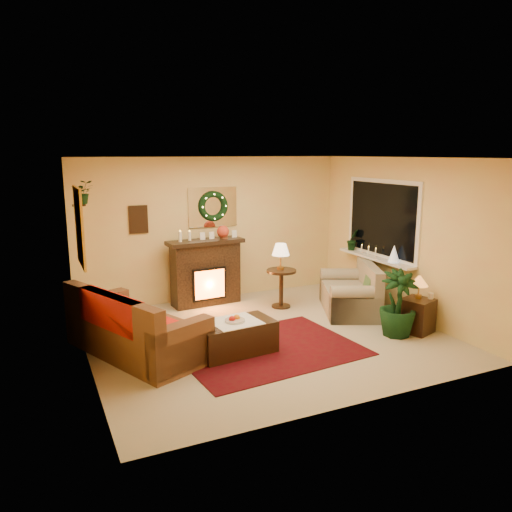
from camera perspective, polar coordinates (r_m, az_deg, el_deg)
name	(u,v)px	position (r m, az deg, el deg)	size (l,w,h in m)	color
floor	(266,336)	(7.49, 1.13, -9.15)	(5.00, 5.00, 0.00)	beige
ceiling	(267,158)	(7.00, 1.22, 11.16)	(5.00, 5.00, 0.00)	white
wall_back	(213,229)	(9.18, -4.96, 3.11)	(5.00, 5.00, 0.00)	#EFD88C
wall_front	(361,288)	(5.25, 11.94, -3.65)	(5.00, 5.00, 0.00)	#EFD88C
wall_left	(83,267)	(6.47, -19.19, -1.15)	(4.50, 4.50, 0.00)	#EFD88C
wall_right	(404,238)	(8.51, 16.53, 1.98)	(4.50, 4.50, 0.00)	#EFD88C
area_rug	(267,349)	(7.02, 1.31, -10.56)	(2.43, 1.82, 0.01)	maroon
sofa	(136,323)	(6.94, -13.54, -7.43)	(0.93, 2.10, 0.90)	brown
red_throw	(130,319)	(7.05, -14.21, -6.94)	(0.76, 1.23, 0.02)	red
fireplace	(206,274)	(8.92, -5.78, -2.06)	(1.20, 0.38, 1.10)	black
poinsettia	(223,232)	(8.84, -3.80, 2.80)	(0.22, 0.22, 0.22)	red
mantel_candle_a	(180,237)	(8.63, -8.67, 2.20)	(0.06, 0.06, 0.18)	white
mantel_candle_b	(190,236)	(8.67, -7.60, 2.27)	(0.05, 0.05, 0.16)	white
mantel_mirror	(213,207)	(9.11, -4.96, 5.58)	(0.92, 0.02, 0.72)	white
wreath	(214,206)	(9.07, -4.88, 5.68)	(0.55, 0.55, 0.11)	#194719
wall_art	(138,219)	(8.77, -13.29, 4.09)	(0.32, 0.03, 0.48)	#381E11
gold_mirror	(79,227)	(6.69, -19.54, 3.15)	(0.03, 0.84, 1.00)	gold
hanging_plant	(83,204)	(7.42, -19.13, 5.68)	(0.33, 0.28, 0.36)	#194719
loveseat	(350,288)	(8.64, 10.64, -3.56)	(0.83, 1.43, 0.83)	gray
window_frame	(382,219)	(8.88, 14.22, 4.13)	(0.03, 1.86, 1.36)	white
window_glass	(381,219)	(8.87, 14.15, 4.13)	(0.02, 1.70, 1.22)	black
window_sill	(375,258)	(8.92, 13.48, -0.23)	(0.22, 1.86, 0.04)	white
mini_tree	(394,253)	(8.54, 15.49, 0.30)	(0.18, 0.18, 0.27)	white
sill_plant	(353,240)	(9.42, 10.99, 1.84)	(0.28, 0.22, 0.51)	#205619
side_table_round	(281,289)	(8.76, 2.89, -3.80)	(0.52, 0.52, 0.67)	black
lamp_cream	(281,258)	(8.65, 2.84, -0.21)	(0.31, 0.31, 0.47)	beige
end_table_square	(417,315)	(7.96, 17.93, -6.40)	(0.42, 0.42, 0.51)	#55311A
lamp_tiffany	(419,283)	(7.88, 18.14, -3.00)	(0.27, 0.27, 0.39)	orange
coffee_table	(235,338)	(6.83, -2.41, -9.37)	(1.05, 0.58, 0.44)	#322113
fruit_bowl	(235,322)	(6.74, -2.43, -7.51)	(0.27, 0.27, 0.06)	beige
floor_palm	(398,306)	(7.67, 15.88, -5.55)	(1.65, 1.65, 2.94)	#1D541E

